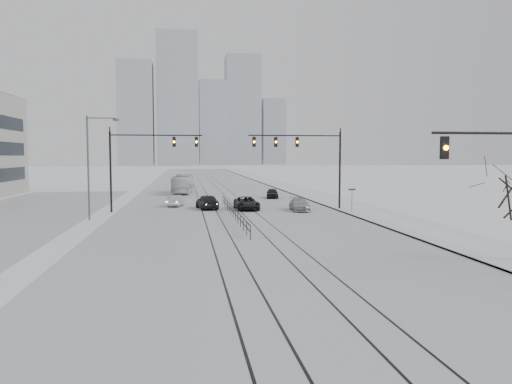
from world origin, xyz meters
name	(u,v)px	position (x,y,z in m)	size (l,w,h in m)	color
ground	(326,339)	(0.00, 0.00, 0.00)	(500.00, 500.00, 0.00)	white
road	(214,193)	(0.00, 60.00, 0.01)	(22.00, 260.00, 0.02)	silver
sidewalk_east	(302,191)	(13.50, 60.00, 0.08)	(5.00, 260.00, 0.16)	white
curb	(286,192)	(11.05, 60.00, 0.06)	(0.10, 260.00, 0.12)	gray
parking_strip	(17,215)	(-20.00, 35.00, 0.01)	(14.00, 60.00, 0.03)	silver
tram_rails	(224,206)	(0.00, 40.00, 0.02)	(5.30, 180.00, 0.01)	black
skyline	(201,111)	(5.02, 273.63, 30.65)	(96.00, 48.00, 72.00)	#A6ADB6
traffic_mast_ne	(308,154)	(8.15, 34.99, 5.76)	(9.60, 0.37, 8.00)	black
traffic_mast_nw	(141,156)	(-8.52, 36.00, 5.57)	(9.10, 0.37, 8.00)	black
street_light_west	(92,160)	(-12.20, 30.00, 5.21)	(2.73, 0.25, 9.00)	#595B60
median_fence	(233,212)	(0.00, 30.00, 0.53)	(0.06, 24.00, 1.00)	black
street_sign	(352,197)	(11.80, 32.00, 1.61)	(0.70, 0.06, 2.40)	#595B60
sedan_sb_inner	(207,202)	(-2.00, 37.59, 0.77)	(1.81, 4.50, 1.53)	black
sedan_sb_outer	(176,201)	(-5.29, 40.77, 0.62)	(1.30, 3.74, 1.23)	#B9BAC1
sedan_nb_front	(247,203)	(2.00, 36.27, 0.67)	(2.22, 4.80, 1.34)	black
sedan_nb_right	(300,205)	(7.19, 34.59, 0.61)	(1.72, 4.22, 1.23)	#A8ACB0
sedan_nb_far	(272,193)	(7.04, 49.64, 0.64)	(1.51, 3.74, 1.28)	black
box_truck	(183,184)	(-4.58, 59.42, 1.37)	(2.30, 9.81, 2.73)	silver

